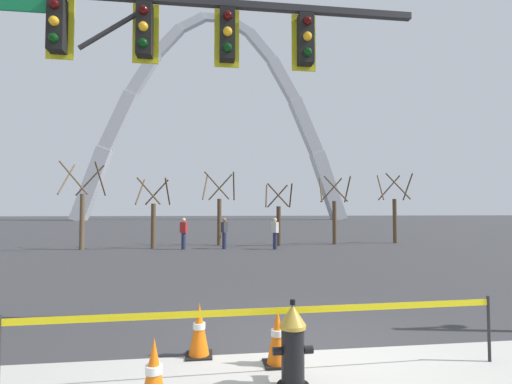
# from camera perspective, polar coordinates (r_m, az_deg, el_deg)

# --- Properties ---
(ground_plane) EXTENTS (240.00, 240.00, 0.00)m
(ground_plane) POSITION_cam_1_polar(r_m,az_deg,el_deg) (6.02, 8.34, -22.11)
(ground_plane) COLOR #333335
(fire_hydrant) EXTENTS (0.46, 0.48, 0.99)m
(fire_hydrant) POSITION_cam_1_polar(r_m,az_deg,el_deg) (4.65, 5.51, -21.99)
(fire_hydrant) COLOR black
(fire_hydrant) RESTS_ON ground
(caution_tape_barrier) EXTENTS (5.98, 0.20, 0.86)m
(caution_tape_barrier) POSITION_cam_1_polar(r_m,az_deg,el_deg) (4.85, 1.87, -19.39)
(caution_tape_barrier) COLOR #232326
(caution_tape_barrier) RESTS_ON ground
(traffic_cone_by_hydrant) EXTENTS (0.36, 0.36, 0.73)m
(traffic_cone_by_hydrant) POSITION_cam_1_polar(r_m,az_deg,el_deg) (5.60, -8.51, -19.76)
(traffic_cone_by_hydrant) COLOR black
(traffic_cone_by_hydrant) RESTS_ON ground
(traffic_cone_mid_sidewalk) EXTENTS (0.36, 0.36, 0.73)m
(traffic_cone_mid_sidewalk) POSITION_cam_1_polar(r_m,az_deg,el_deg) (5.28, 3.24, -20.87)
(traffic_cone_mid_sidewalk) COLOR black
(traffic_cone_mid_sidewalk) RESTS_ON ground
(traffic_cone_curb_edge) EXTENTS (0.36, 0.36, 0.73)m
(traffic_cone_curb_edge) POSITION_cam_1_polar(r_m,az_deg,el_deg) (4.33, -15.06, -24.95)
(traffic_cone_curb_edge) COLOR black
(traffic_cone_curb_edge) RESTS_ON ground
(traffic_signal_gantry) EXTENTS (7.82, 0.44, 6.00)m
(traffic_signal_gantry) POSITION_cam_1_polar(r_m,az_deg,el_deg) (7.09, -19.93, 17.26)
(traffic_signal_gantry) COLOR #232326
(traffic_signal_gantry) RESTS_ON ground
(monument_arch) EXTENTS (53.30, 2.66, 41.61)m
(monument_arch) POSITION_cam_1_polar(r_m,az_deg,el_deg) (76.73, -6.19, 9.70)
(monument_arch) COLOR #B2B5BC
(monument_arch) RESTS_ON ground
(tree_far_left) EXTENTS (2.03, 2.04, 4.41)m
(tree_far_left) POSITION_cam_1_polar(r_m,az_deg,el_deg) (21.21, -24.57, -2.55)
(tree_far_left) COLOR brown
(tree_far_left) RESTS_ON ground
(tree_left_mid) EXTENTS (1.70, 1.71, 3.66)m
(tree_left_mid) POSITION_cam_1_polar(r_m,az_deg,el_deg) (20.60, -15.13, -3.64)
(tree_left_mid) COLOR brown
(tree_left_mid) RESTS_ON ground
(tree_center_left) EXTENTS (1.91, 1.92, 4.14)m
(tree_center_left) POSITION_cam_1_polar(r_m,az_deg,el_deg) (21.79, -5.53, -3.11)
(tree_center_left) COLOR brown
(tree_center_left) RESTS_ON ground
(tree_center_right) EXTENTS (1.61, 1.62, 3.46)m
(tree_center_right) POSITION_cam_1_polar(r_m,az_deg,el_deg) (21.29, 3.39, -3.94)
(tree_center_right) COLOR #473323
(tree_center_right) RESTS_ON ground
(tree_right_mid) EXTENTS (1.83, 1.84, 3.95)m
(tree_right_mid) POSITION_cam_1_polar(r_m,az_deg,el_deg) (22.75, 11.64, -3.25)
(tree_right_mid) COLOR brown
(tree_right_mid) RESTS_ON ground
(tree_far_right) EXTENTS (1.93, 1.94, 4.18)m
(tree_far_right) POSITION_cam_1_polar(r_m,az_deg,el_deg) (24.51, 20.03, -2.86)
(tree_far_right) COLOR brown
(tree_far_right) RESTS_ON ground
(pedestrian_walking_left) EXTENTS (0.39, 0.34, 1.59)m
(pedestrian_walking_left) POSITION_cam_1_polar(r_m,az_deg,el_deg) (19.75, -10.78, -6.08)
(pedestrian_walking_left) COLOR #232847
(pedestrian_walking_left) RESTS_ON ground
(pedestrian_standing_center) EXTENTS (0.36, 0.39, 1.59)m
(pedestrian_standing_center) POSITION_cam_1_polar(r_m,az_deg,el_deg) (19.48, 2.87, -6.17)
(pedestrian_standing_center) COLOR #232847
(pedestrian_standing_center) RESTS_ON ground
(pedestrian_walking_right) EXTENTS (0.37, 0.39, 1.59)m
(pedestrian_walking_right) POSITION_cam_1_polar(r_m,az_deg,el_deg) (19.70, -4.76, -6.13)
(pedestrian_walking_right) COLOR #232847
(pedestrian_walking_right) RESTS_ON ground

